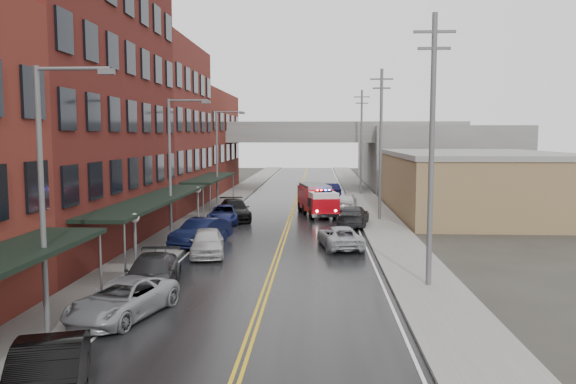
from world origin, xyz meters
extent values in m
cube|color=black|center=(0.00, 30.00, 0.01)|extent=(11.00, 160.00, 0.02)
cube|color=slate|center=(-7.30, 30.00, 0.07)|extent=(3.00, 160.00, 0.15)
cube|color=slate|center=(7.30, 30.00, 0.07)|extent=(3.00, 160.00, 0.15)
cube|color=gray|center=(-5.65, 30.00, 0.07)|extent=(0.30, 160.00, 0.15)
cube|color=gray|center=(5.65, 30.00, 0.07)|extent=(0.30, 160.00, 0.15)
cube|color=#4E1A14|center=(-13.30, 23.00, 9.00)|extent=(9.00, 20.00, 18.00)
cube|color=#5C201B|center=(-13.30, 40.50, 7.50)|extent=(9.00, 15.00, 15.00)
cube|color=maroon|center=(-13.30, 58.00, 6.00)|extent=(9.00, 20.00, 12.00)
cube|color=#91754E|center=(16.00, 40.00, 2.50)|extent=(14.00, 22.00, 5.00)
cube|color=slate|center=(18.00, 70.00, 4.00)|extent=(18.00, 30.00, 8.00)
cylinder|color=slate|center=(-6.35, 11.60, 1.50)|extent=(0.10, 0.10, 3.00)
cube|color=black|center=(-7.50, 23.00, 3.00)|extent=(2.60, 18.00, 0.18)
cylinder|color=slate|center=(-6.35, 14.40, 1.50)|extent=(0.10, 0.10, 3.00)
cylinder|color=slate|center=(-6.35, 31.60, 1.50)|extent=(0.10, 0.10, 3.00)
cube|color=black|center=(-7.50, 40.50, 3.00)|extent=(2.60, 13.00, 0.18)
cylinder|color=slate|center=(-6.35, 34.40, 1.50)|extent=(0.10, 0.10, 3.00)
cylinder|color=slate|center=(-6.35, 46.60, 1.50)|extent=(0.10, 0.10, 3.00)
cylinder|color=#59595B|center=(-6.40, 16.00, 1.40)|extent=(0.14, 0.14, 2.80)
sphere|color=silver|center=(-6.40, 16.00, 2.90)|extent=(0.44, 0.44, 0.44)
cylinder|color=#59595B|center=(-6.40, 30.00, 1.40)|extent=(0.14, 0.14, 2.80)
sphere|color=silver|center=(-6.40, 30.00, 2.90)|extent=(0.44, 0.44, 0.44)
cylinder|color=#59595B|center=(-6.80, 8.00, 4.50)|extent=(0.18, 0.18, 9.00)
cylinder|color=#59595B|center=(-5.60, 8.00, 8.90)|extent=(2.40, 0.12, 0.12)
cube|color=#59595B|center=(-4.50, 8.00, 8.80)|extent=(0.50, 0.22, 0.18)
cylinder|color=#59595B|center=(-6.80, 24.00, 4.50)|extent=(0.18, 0.18, 9.00)
cylinder|color=#59595B|center=(-5.60, 24.00, 8.90)|extent=(2.40, 0.12, 0.12)
cube|color=#59595B|center=(-4.50, 24.00, 8.80)|extent=(0.50, 0.22, 0.18)
cylinder|color=#59595B|center=(-6.80, 40.00, 4.50)|extent=(0.18, 0.18, 9.00)
cylinder|color=#59595B|center=(-5.60, 40.00, 8.90)|extent=(2.40, 0.12, 0.12)
cube|color=#59595B|center=(-4.50, 40.00, 8.80)|extent=(0.50, 0.22, 0.18)
cylinder|color=#59595B|center=(7.20, 15.00, 6.00)|extent=(0.24, 0.24, 12.00)
cube|color=#59595B|center=(7.20, 15.00, 11.20)|extent=(1.80, 0.12, 0.12)
cube|color=#59595B|center=(7.20, 15.00, 10.50)|extent=(1.40, 0.12, 0.12)
cylinder|color=#59595B|center=(7.20, 35.00, 6.00)|extent=(0.24, 0.24, 12.00)
cube|color=#59595B|center=(7.20, 35.00, 11.20)|extent=(1.80, 0.12, 0.12)
cube|color=#59595B|center=(7.20, 35.00, 10.50)|extent=(1.40, 0.12, 0.12)
cylinder|color=#59595B|center=(7.20, 55.00, 6.00)|extent=(0.24, 0.24, 12.00)
cube|color=#59595B|center=(7.20, 55.00, 11.20)|extent=(1.80, 0.12, 0.12)
cube|color=#59595B|center=(7.20, 55.00, 10.50)|extent=(1.40, 0.12, 0.12)
cube|color=slate|center=(0.00, 62.00, 6.75)|extent=(40.00, 10.00, 1.50)
cube|color=slate|center=(-11.00, 62.00, 3.00)|extent=(1.60, 8.00, 6.00)
cube|color=slate|center=(11.00, 62.00, 3.00)|extent=(1.60, 8.00, 6.00)
cube|color=#BA0812|center=(1.98, 38.93, 1.38)|extent=(3.19, 5.25, 1.87)
cube|color=#BA0812|center=(2.70, 35.54, 1.11)|extent=(2.66, 2.72, 1.34)
cube|color=silver|center=(2.70, 35.54, 2.00)|extent=(2.51, 2.53, 0.45)
cube|color=black|center=(2.66, 35.71, 1.38)|extent=(2.49, 1.86, 0.71)
cube|color=slate|center=(1.98, 38.93, 2.45)|extent=(2.90, 4.86, 0.27)
cube|color=black|center=(2.70, 35.54, 2.30)|extent=(1.45, 0.54, 0.12)
sphere|color=#FF0C0C|center=(2.22, 35.44, 2.37)|extent=(0.18, 0.18, 0.18)
sphere|color=#1933FF|center=(3.18, 35.64, 2.37)|extent=(0.18, 0.18, 0.18)
cylinder|color=black|center=(1.76, 35.25, 0.45)|extent=(0.94, 0.49, 0.89)
cylinder|color=black|center=(3.67, 35.65, 0.45)|extent=(0.94, 0.49, 0.89)
cylinder|color=black|center=(1.11, 38.30, 0.45)|extent=(0.94, 0.49, 0.89)
cylinder|color=black|center=(3.03, 38.70, 0.45)|extent=(0.94, 0.49, 0.89)
cylinder|color=black|center=(0.66, 40.48, 0.45)|extent=(0.94, 0.49, 0.89)
cylinder|color=black|center=(2.57, 40.88, 0.45)|extent=(0.94, 0.49, 0.89)
imported|color=black|center=(-4.44, 3.22, 0.80)|extent=(3.11, 5.14, 1.60)
imported|color=gray|center=(-5.00, 10.20, 0.70)|extent=(3.58, 5.47, 1.40)
imported|color=#242426|center=(-5.00, 13.90, 0.76)|extent=(2.71, 5.44, 1.52)
imported|color=#BABABA|center=(-4.00, 21.20, 0.78)|extent=(2.58, 4.83, 1.56)
imported|color=black|center=(-5.00, 24.28, 0.82)|extent=(3.33, 5.28, 1.64)
imported|color=navy|center=(-5.00, 33.20, 0.70)|extent=(2.53, 5.11, 1.39)
imported|color=black|center=(-4.48, 34.80, 0.83)|extent=(3.63, 6.09, 1.65)
imported|color=#A4A5AC|center=(3.60, 23.80, 0.68)|extent=(2.97, 5.15, 1.35)
imported|color=#29282B|center=(4.92, 32.23, 0.77)|extent=(2.95, 5.56, 1.53)
imported|color=silver|center=(4.92, 41.80, 0.76)|extent=(2.29, 4.64, 1.52)
imported|color=#0F0E34|center=(3.60, 52.20, 0.79)|extent=(2.37, 4.99, 1.58)
camera|label=1|loc=(2.24, -9.81, 6.75)|focal=35.00mm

